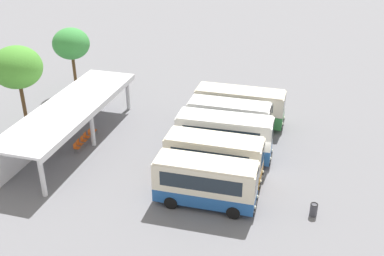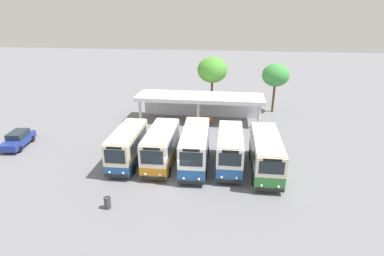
{
  "view_description": "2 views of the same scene",
  "coord_description": "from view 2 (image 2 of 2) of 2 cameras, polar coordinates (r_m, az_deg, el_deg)",
  "views": [
    {
      "loc": [
        -29.54,
        -3.17,
        18.62
      ],
      "look_at": [
        0.65,
        5.34,
        2.55
      ],
      "focal_mm": 43.01,
      "sensor_mm": 36.0,
      "label": 1
    },
    {
      "loc": [
        4.09,
        -21.95,
        13.49
      ],
      "look_at": [
        0.34,
        7.08,
        2.17
      ],
      "focal_mm": 28.56,
      "sensor_mm": 36.0,
      "label": 2
    }
  ],
  "objects": [
    {
      "name": "city_bus_middle_cream",
      "position": [
        27.55,
        0.56,
        -3.59
      ],
      "size": [
        2.55,
        7.49,
        3.59
      ],
      "color": "black",
      "rests_on": "ground"
    },
    {
      "name": "waiting_chair_fifth_seat",
      "position": [
        38.75,
        2.71,
        1.56
      ],
      "size": [
        0.45,
        0.45,
        0.86
      ],
      "color": "slate",
      "rests_on": "ground"
    },
    {
      "name": "city_bus_fourth_amber",
      "position": [
        27.68,
        7.09,
        -3.87
      ],
      "size": [
        2.35,
        6.88,
        3.39
      ],
      "color": "black",
      "rests_on": "ground"
    },
    {
      "name": "city_bus_fifth_blue",
      "position": [
        27.6,
        13.6,
        -4.5
      ],
      "size": [
        2.49,
        7.92,
        3.3
      ],
      "color": "black",
      "rests_on": "ground"
    },
    {
      "name": "roadside_tree_east_of_canopy",
      "position": [
        43.73,
        15.35,
        9.47
      ],
      "size": [
        3.68,
        3.68,
        6.8
      ],
      "color": "brown",
      "rests_on": "ground"
    },
    {
      "name": "ground_plane",
      "position": [
        26.09,
        -2.78,
        -10.02
      ],
      "size": [
        180.0,
        180.0,
        0.0
      ],
      "primitive_type": "plane",
      "color": "slate"
    },
    {
      "name": "terminal_canopy",
      "position": [
        39.71,
        1.54,
        5.17
      ],
      "size": [
        16.1,
        4.58,
        3.4
      ],
      "color": "silver",
      "rests_on": "ground"
    },
    {
      "name": "waiting_chair_far_end_seat",
      "position": [
        38.79,
        3.65,
        1.56
      ],
      "size": [
        0.45,
        0.45,
        0.86
      ],
      "color": "slate",
      "rests_on": "ground"
    },
    {
      "name": "litter_bin_apron",
      "position": [
        23.58,
        -15.5,
        -13.3
      ],
      "size": [
        0.49,
        0.49,
        0.9
      ],
      "color": "#3F3F47",
      "rests_on": "ground"
    },
    {
      "name": "city_bus_second_in_row",
      "position": [
        28.16,
        -5.78,
        -3.35
      ],
      "size": [
        2.46,
        7.03,
        3.4
      ],
      "color": "black",
      "rests_on": "ground"
    },
    {
      "name": "parked_car_flank",
      "position": [
        36.94,
        -29.73,
        -1.83
      ],
      "size": [
        2.34,
        4.54,
        1.62
      ],
      "color": "black",
      "rests_on": "ground"
    },
    {
      "name": "city_bus_nearest_orange",
      "position": [
        28.86,
        -11.94,
        -3.18
      ],
      "size": [
        2.36,
        6.86,
        3.32
      ],
      "color": "black",
      "rests_on": "ground"
    },
    {
      "name": "waiting_chair_second_from_end",
      "position": [
        38.98,
        -0.04,
        1.71
      ],
      "size": [
        0.45,
        0.45,
        0.86
      ],
      "color": "slate",
      "rests_on": "ground"
    },
    {
      "name": "waiting_chair_middle_seat",
      "position": [
        38.89,
        0.87,
        1.66
      ],
      "size": [
        0.45,
        0.45,
        0.86
      ],
      "color": "slate",
      "rests_on": "ground"
    },
    {
      "name": "waiting_chair_end_by_column",
      "position": [
        39.0,
        -0.97,
        1.72
      ],
      "size": [
        0.45,
        0.45,
        0.86
      ],
      "color": "slate",
      "rests_on": "ground"
    },
    {
      "name": "roadside_tree_behind_canopy",
      "position": [
        43.45,
        3.82,
        10.74
      ],
      "size": [
        4.19,
        4.19,
        7.49
      ],
      "color": "brown",
      "rests_on": "ground"
    },
    {
      "name": "waiting_chair_fourth_seat",
      "position": [
        38.87,
        1.8,
        1.64
      ],
      "size": [
        0.45,
        0.45,
        0.86
      ],
      "color": "slate",
      "rests_on": "ground"
    }
  ]
}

